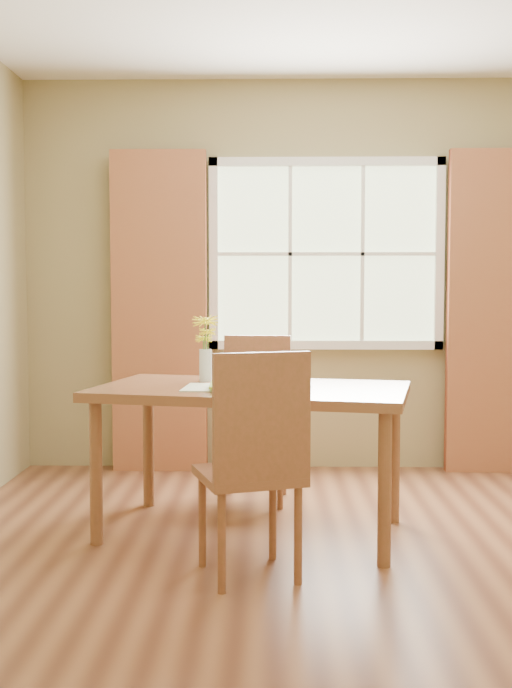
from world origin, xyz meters
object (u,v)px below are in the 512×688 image
at_px(croissant_sandwich, 235,375).
at_px(flower_vase, 205,342).
at_px(chair_far, 256,410).
at_px(dining_table, 252,402).
at_px(water_glass, 290,378).
at_px(chair_near, 255,456).

distance_m(croissant_sandwich, flower_vase, 0.43).
bearing_deg(chair_far, dining_table, -86.16).
xyz_separation_m(chair_far, water_glass, (0.18, -0.88, 0.29)).
xyz_separation_m(dining_table, chair_near, (0.03, -0.70, -0.13)).
relative_size(dining_table, croissant_sandwich, 10.57).
relative_size(chair_near, flower_vase, 2.82).
xyz_separation_m(chair_far, flower_vase, (-0.26, -0.47, 0.44)).
bearing_deg(dining_table, water_glass, -30.39).
bearing_deg(croissant_sandwich, chair_far, 87.18).
xyz_separation_m(croissant_sandwich, flower_vase, (-0.18, 0.37, 0.14)).
relative_size(chair_near, chair_far, 1.03).
relative_size(dining_table, chair_far, 1.75).
bearing_deg(water_glass, chair_near, -107.05).
bearing_deg(flower_vase, dining_table, -42.22).
height_order(chair_far, water_glass, chair_far).
bearing_deg(chair_near, croissant_sandwich, 82.32).
height_order(croissant_sandwich, water_glass, same).
xyz_separation_m(water_glass, flower_vase, (-0.45, 0.41, 0.15)).
height_order(dining_table, water_glass, water_glass).
xyz_separation_m(dining_table, water_glass, (0.19, -0.17, 0.14)).
bearing_deg(croissant_sandwich, water_glass, -4.67).
bearing_deg(chair_far, flower_vase, -114.77).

